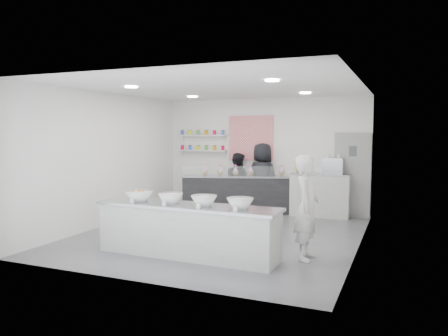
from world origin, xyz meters
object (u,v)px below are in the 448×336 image
Objects in this scene: staff_left at (237,182)px; espresso_machine at (333,166)px; woman_prep at (307,208)px; prep_counter at (187,230)px; back_bar at (243,194)px; staff_right at (262,178)px; espresso_ledge at (320,195)px.

espresso_machine is at bearing -162.12° from staff_left.
prep_counter is at bearing 107.20° from woman_prep.
espresso_machine is at bearing 2.30° from woman_prep.
back_bar is 1.74× the size of staff_right.
back_bar is at bearing -173.67° from espresso_machine.
espresso_ledge is at bearing -12.03° from back_bar.
staff_right is (-1.98, 3.76, 0.04)m from woman_prep.
woman_prep is 1.12× the size of staff_left.
staff_left is (-0.25, 0.25, 0.29)m from back_bar.
woman_prep is 0.96× the size of staff_right.
back_bar is 6.43× the size of espresso_machine.
espresso_ledge reaches higher than back_bar.
staff_right is (0.44, 0.25, 0.42)m from back_bar.
staff_left reaches higher than espresso_machine.
espresso_machine reaches higher than back_bar.
prep_counter is at bearing 117.51° from staff_left.
prep_counter is 4.60m from espresso_ledge.
staff_left is at bearing 100.94° from prep_counter.
espresso_machine reaches higher than espresso_ledge.
staff_right reaches higher than espresso_machine.
back_bar is 2.04× the size of staff_left.
staff_left is at bearing 13.47° from staff_right.
staff_right is (-1.51, -0.00, 0.37)m from espresso_ledge.
prep_counter is 4.44m from staff_left.
espresso_machine is 1.86m from staff_right.
woman_prep is at bearing -87.65° from espresso_machine.
staff_left is (-2.52, -0.00, -0.50)m from espresso_machine.
woman_prep is (0.15, -3.76, -0.40)m from espresso_machine.
espresso_machine is at bearing 0.00° from espresso_ledge.
staff_right is (-1.82, -0.00, -0.36)m from espresso_machine.
back_bar is (-0.49, 4.11, 0.05)m from prep_counter.
prep_counter is at bearing -108.54° from espresso_ledge.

